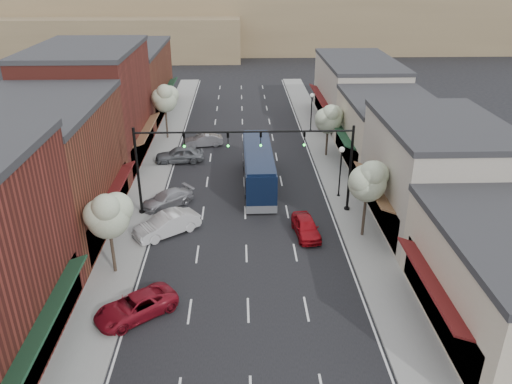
{
  "coord_description": "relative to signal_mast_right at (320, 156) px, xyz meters",
  "views": [
    {
      "loc": [
        -0.32,
        -26.67,
        18.0
      ],
      "look_at": [
        0.82,
        7.05,
        2.2
      ],
      "focal_mm": 35.0,
      "sensor_mm": 36.0,
      "label": 1
    }
  ],
  "objects": [
    {
      "name": "sidewalk_right",
      "position": [
        2.78,
        10.5,
        -4.55
      ],
      "size": [
        2.8,
        73.0,
        0.15
      ],
      "primitive_type": "cube",
      "color": "gray",
      "rests_on": "ground"
    },
    {
      "name": "lamp_post_near",
      "position": [
        2.18,
        2.5,
        -1.62
      ],
      "size": [
        0.44,
        0.44,
        4.44
      ],
      "color": "black",
      "rests_on": "ground"
    },
    {
      "name": "parked_car_c",
      "position": [
        -11.82,
        1.32,
        -3.99
      ],
      "size": [
        4.53,
        4.12,
        1.27
      ],
      "primitive_type": "imported",
      "rotation": [
        0.0,
        0.0,
        -0.9
      ],
      "color": "#A1A1A6",
      "rests_on": "ground"
    },
    {
      "name": "hill_far",
      "position": [
        -5.62,
        82.0,
        1.38
      ],
      "size": [
        120.0,
        30.0,
        12.0
      ],
      "primitive_type": "cube",
      "color": "#7A6647",
      "rests_on": "ground"
    },
    {
      "name": "signal_mast_right",
      "position": [
        0.0,
        0.0,
        0.0
      ],
      "size": [
        8.22,
        0.46,
        7.0
      ],
      "color": "black",
      "rests_on": "ground"
    },
    {
      "name": "bldg_right_midnear",
      "position": [
        8.1,
        -2.0,
        -0.72
      ],
      "size": [
        9.14,
        12.1,
        7.9
      ],
      "color": "#AAA192",
      "rests_on": "ground"
    },
    {
      "name": "bldg_right_far",
      "position": [
        8.09,
        24.0,
        -0.96
      ],
      "size": [
        9.14,
        16.1,
        7.4
      ],
      "color": "#AAA192",
      "rests_on": "ground"
    },
    {
      "name": "bldg_left_midnear",
      "position": [
        -19.85,
        -2.0,
        0.03
      ],
      "size": [
        10.14,
        14.1,
        9.4
      ],
      "color": "brown",
      "rests_on": "ground"
    },
    {
      "name": "coach_bus",
      "position": [
        -4.41,
        4.94,
        -2.85
      ],
      "size": [
        2.58,
        11.11,
        3.39
      ],
      "rotation": [
        0.0,
        0.0,
        0.01
      ],
      "color": "black",
      "rests_on": "ground"
    },
    {
      "name": "ground",
      "position": [
        -5.62,
        -8.0,
        -4.62
      ],
      "size": [
        160.0,
        160.0,
        0.0
      ],
      "primitive_type": "plane",
      "color": "black",
      "rests_on": "ground"
    },
    {
      "name": "hill_near",
      "position": [
        -30.62,
        70.0,
        -0.62
      ],
      "size": [
        50.0,
        20.0,
        8.0
      ],
      "primitive_type": "cube",
      "color": "#7A6647",
      "rests_on": "ground"
    },
    {
      "name": "curb_right",
      "position": [
        1.38,
        10.5,
        -4.55
      ],
      "size": [
        0.25,
        73.0,
        0.17
      ],
      "primitive_type": "cube",
      "color": "gray",
      "rests_on": "ground"
    },
    {
      "name": "red_hatchback",
      "position": [
        -1.32,
        -3.66,
        -3.95
      ],
      "size": [
        2.03,
        4.11,
        1.35
      ],
      "primitive_type": "imported",
      "rotation": [
        0.0,
        0.0,
        0.11
      ],
      "color": "#9C0B13",
      "rests_on": "ground"
    },
    {
      "name": "signal_mast_left",
      "position": [
        -11.24,
        0.0,
        0.0
      ],
      "size": [
        8.22,
        0.46,
        7.0
      ],
      "color": "black",
      "rests_on": "ground"
    },
    {
      "name": "curb_left",
      "position": [
        -12.62,
        10.5,
        -4.55
      ],
      "size": [
        0.25,
        73.0,
        0.17
      ],
      "primitive_type": "cube",
      "color": "gray",
      "rests_on": "ground"
    },
    {
      "name": "bldg_right_midfar",
      "position": [
        8.08,
        10.0,
        -1.46
      ],
      "size": [
        9.14,
        12.1,
        6.4
      ],
      "color": "#C3B29B",
      "rests_on": "ground"
    },
    {
      "name": "bldg_left_midfar",
      "position": [
        -19.86,
        12.0,
        0.78
      ],
      "size": [
        10.14,
        14.1,
        10.9
      ],
      "color": "maroon",
      "rests_on": "ground"
    },
    {
      "name": "sidewalk_left",
      "position": [
        -14.02,
        10.5,
        -4.55
      ],
      "size": [
        2.8,
        73.0,
        0.15
      ],
      "primitive_type": "cube",
      "color": "gray",
      "rests_on": "ground"
    },
    {
      "name": "parked_car_e",
      "position": [
        -9.82,
        15.38,
        -3.95
      ],
      "size": [
        4.26,
        2.21,
        1.34
      ],
      "primitive_type": "imported",
      "rotation": [
        0.0,
        0.0,
        -1.37
      ],
      "color": "gray",
      "rests_on": "ground"
    },
    {
      "name": "lamp_post_far",
      "position": [
        2.18,
        20.0,
        -1.62
      ],
      "size": [
        0.44,
        0.44,
        4.44
      ],
      "color": "black",
      "rests_on": "ground"
    },
    {
      "name": "parked_car_b",
      "position": [
        -11.26,
        -3.18,
        -3.83
      ],
      "size": [
        4.87,
        4.18,
        1.58
      ],
      "primitive_type": "imported",
      "rotation": [
        0.0,
        0.0,
        -0.94
      ],
      "color": "silver",
      "rests_on": "ground"
    },
    {
      "name": "parked_car_a",
      "position": [
        -11.82,
        -12.27,
        -3.98
      ],
      "size": [
        4.94,
        4.47,
        1.28
      ],
      "primitive_type": "imported",
      "rotation": [
        0.0,
        0.0,
        -0.92
      ],
      "color": "maroon",
      "rests_on": "ground"
    },
    {
      "name": "tree_right_near",
      "position": [
        2.73,
        -4.05,
        -0.17
      ],
      "size": [
        2.85,
        2.65,
        5.95
      ],
      "color": "#47382B",
      "rests_on": "ground"
    },
    {
      "name": "bldg_left_far",
      "position": [
        -19.84,
        28.0,
        -0.46
      ],
      "size": [
        10.14,
        18.1,
        8.4
      ],
      "color": "brown",
      "rests_on": "ground"
    },
    {
      "name": "tree_left_near",
      "position": [
        -13.87,
        -8.05,
        -0.4
      ],
      "size": [
        2.85,
        2.65,
        5.69
      ],
      "color": "#47382B",
      "rests_on": "ground"
    },
    {
      "name": "parked_car_d",
      "position": [
        -11.82,
        10.88,
        -3.83
      ],
      "size": [
        4.85,
        2.47,
        1.58
      ],
      "primitive_type": "imported",
      "rotation": [
        0.0,
        0.0,
        -1.44
      ],
      "color": "slate",
      "rests_on": "ground"
    },
    {
      "name": "tree_left_far",
      "position": [
        -13.87,
        17.95,
        -0.02
      ],
      "size": [
        2.85,
        2.65,
        6.13
      ],
      "color": "#47382B",
      "rests_on": "ground"
    },
    {
      "name": "tree_right_far",
      "position": [
        2.73,
        11.95,
        -0.63
      ],
      "size": [
        2.85,
        2.65,
        5.43
      ],
      "color": "#47382B",
      "rests_on": "ground"
    }
  ]
}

